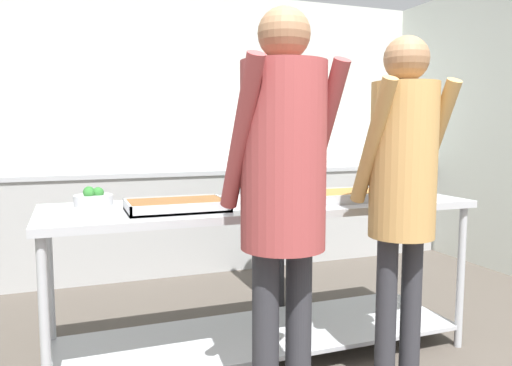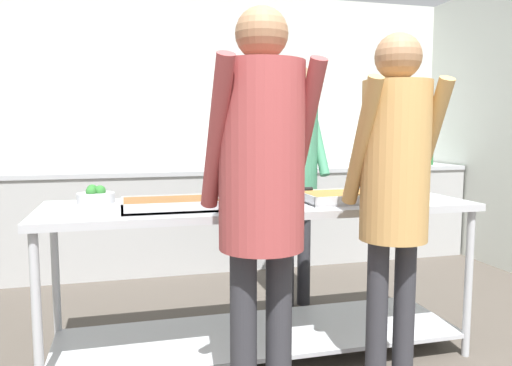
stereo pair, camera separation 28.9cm
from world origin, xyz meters
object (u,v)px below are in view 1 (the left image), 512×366
object	(u,v)px
sauce_pan	(268,196)
plate_stack	(384,190)
guest_serving_right	(403,175)
cook_behind_counter	(286,156)
guest_serving_left	(283,177)
water_bottle	(402,152)
serving_tray_roast	(344,196)
serving_tray_vegetables	(177,206)
broccoli_bowl	(93,199)

from	to	relation	value
sauce_pan	plate_stack	bearing A→B (deg)	13.51
guest_serving_right	cook_behind_counter	bearing A→B (deg)	89.94
guest_serving_left	plate_stack	bearing A→B (deg)	38.01
guest_serving_left	guest_serving_right	bearing A→B (deg)	9.46
guest_serving_left	water_bottle	bearing A→B (deg)	46.06
serving_tray_roast	serving_tray_vegetables	bearing A→B (deg)	-178.89
broccoli_bowl	cook_behind_counter	size ratio (longest dim) A/B	0.12
sauce_pan	guest_serving_left	bearing A→B (deg)	-106.64
broccoli_bowl	serving_tray_vegetables	distance (m)	0.51
serving_tray_roast	water_bottle	xyz separation A→B (m)	(1.89, 1.99, 0.14)
serving_tray_roast	guest_serving_right	size ratio (longest dim) A/B	0.28
sauce_pan	cook_behind_counter	size ratio (longest dim) A/B	0.24
guest_serving_right	water_bottle	xyz separation A→B (m)	(1.90, 2.55, -0.03)
serving_tray_roast	guest_serving_right	distance (m)	0.58
guest_serving_right	sauce_pan	bearing A→B (deg)	132.59
cook_behind_counter	water_bottle	bearing A→B (deg)	32.18
sauce_pan	guest_serving_left	distance (m)	0.68
guest_serving_left	cook_behind_counter	world-z (taller)	guest_serving_left
sauce_pan	guest_serving_left	world-z (taller)	guest_serving_left
serving_tray_roast	plate_stack	distance (m)	0.44
water_bottle	serving_tray_vegetables	bearing A→B (deg)	-144.93
guest_serving_left	water_bottle	distance (m)	3.69
serving_tray_vegetables	guest_serving_left	distance (m)	0.74
guest_serving_right	water_bottle	bearing A→B (deg)	53.33
cook_behind_counter	water_bottle	size ratio (longest dim) A/B	6.32
plate_stack	water_bottle	xyz separation A→B (m)	(1.48, 1.81, 0.14)
serving_tray_vegetables	serving_tray_roast	size ratio (longest dim) A/B	1.02
plate_stack	guest_serving_left	distance (m)	1.38
serving_tray_roast	guest_serving_left	xyz separation A→B (m)	(-0.67, -0.66, 0.19)
plate_stack	guest_serving_left	world-z (taller)	guest_serving_left
broccoli_bowl	plate_stack	world-z (taller)	broccoli_bowl
serving_tray_roast	water_bottle	world-z (taller)	water_bottle
sauce_pan	cook_behind_counter	distance (m)	0.98
water_bottle	guest_serving_left	bearing A→B (deg)	-133.94
plate_stack	water_bottle	world-z (taller)	water_bottle
broccoli_bowl	guest_serving_right	bearing A→B (deg)	-32.43
sauce_pan	plate_stack	distance (m)	0.92
serving_tray_vegetables	serving_tray_roast	world-z (taller)	same
serving_tray_vegetables	serving_tray_roast	bearing A→B (deg)	1.11
guest_serving_right	cook_behind_counter	distance (m)	1.35
guest_serving_right	broccoli_bowl	bearing A→B (deg)	147.57
broccoli_bowl	cook_behind_counter	bearing A→B (deg)	19.80
broccoli_bowl	water_bottle	distance (m)	3.67
serving_tray_roast	sauce_pan	bearing A→B (deg)	-175.94
broccoli_bowl	sauce_pan	size ratio (longest dim) A/B	0.50
cook_behind_counter	sauce_pan	bearing A→B (deg)	-119.76
water_bottle	serving_tray_roast	bearing A→B (deg)	-133.41
broccoli_bowl	guest_serving_right	world-z (taller)	guest_serving_right
sauce_pan	plate_stack	world-z (taller)	sauce_pan
serving_tray_roast	guest_serving_right	xyz separation A→B (m)	(-0.01, -0.55, 0.17)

